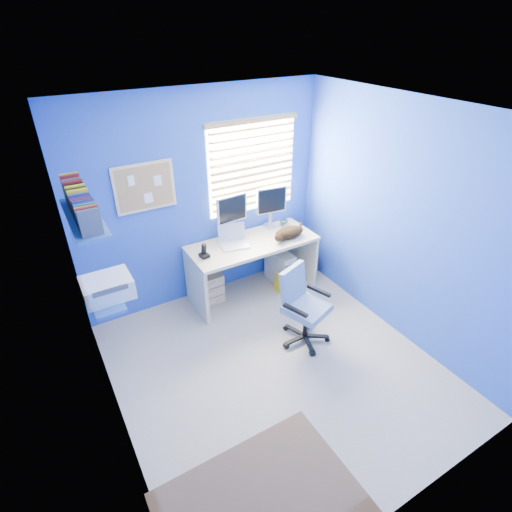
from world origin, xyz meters
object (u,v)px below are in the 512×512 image
desk (253,268)px  laptop (234,238)px  cat (289,232)px  office_chair (303,315)px  tower_pc (280,266)px

desk → laptop: size_ratio=4.76×
cat → office_chair: bearing=-133.1°
tower_pc → laptop: bearing=176.9°
office_chair → desk: bearing=91.6°
laptop → cat: (0.68, -0.16, -0.04)m
laptop → desk: bearing=5.4°
cat → desk: bearing=145.8°
tower_pc → office_chair: office_chair is taller
desk → office_chair: 1.03m
laptop → office_chair: laptop is taller
desk → laptop: laptop is taller
tower_pc → office_chair: size_ratio=0.52×
desk → cat: 0.64m
laptop → office_chair: (0.26, -1.05, -0.53)m
cat → office_chair: cat is taller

